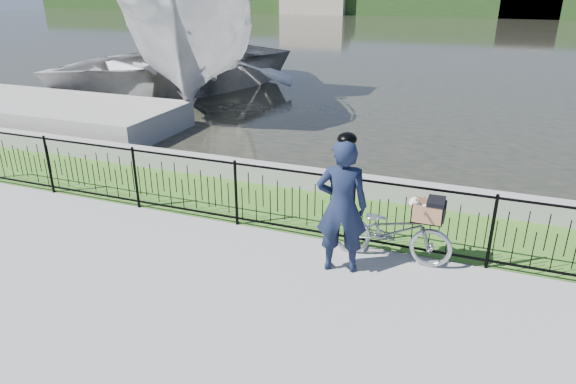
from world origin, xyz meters
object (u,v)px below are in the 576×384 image
at_px(dock, 18,110).
at_px(cyclist, 342,205).
at_px(boat_near, 198,33).
at_px(boat_far, 169,64).
at_px(bicycle_rig, 392,230).

xyz_separation_m(dock, cyclist, (11.02, -4.67, 0.64)).
bearing_deg(cyclist, boat_near, 128.95).
xyz_separation_m(dock, boat_near, (3.29, 4.89, 1.83)).
relative_size(boat_near, boat_far, 1.00).
xyz_separation_m(cyclist, boat_near, (-7.73, 9.56, 1.19)).
relative_size(bicycle_rig, cyclist, 0.88).
distance_m(bicycle_rig, boat_far, 13.84).
relative_size(dock, bicycle_rig, 5.62).
bearing_deg(bicycle_rig, boat_far, 136.19).
bearing_deg(boat_far, boat_near, -18.69).
xyz_separation_m(dock, boat_far, (1.66, 5.44, 0.63)).
bearing_deg(boat_near, boat_far, 161.31).
bearing_deg(boat_near, dock, -123.94).
relative_size(bicycle_rig, boat_far, 0.15).
xyz_separation_m(bicycle_rig, boat_far, (-9.98, 9.58, 0.50)).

